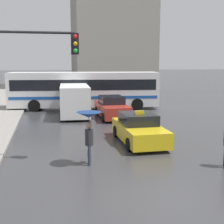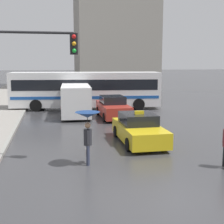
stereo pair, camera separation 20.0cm
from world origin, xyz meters
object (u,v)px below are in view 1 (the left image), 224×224
sedan_red (112,108)px  city_bus (84,89)px  ambulance_van (74,99)px  pedestrian_with_umbrella (89,124)px  taxi (139,129)px  traffic_light (18,67)px

sedan_red → city_bus: city_bus is taller
sedan_red → city_bus: bearing=-72.8°
ambulance_van → pedestrian_with_umbrella: (-0.42, -11.20, 0.34)m
taxi → ambulance_van: size_ratio=0.79×
sedan_red → traffic_light: (-5.49, -9.34, 3.02)m
taxi → pedestrian_with_umbrella: bearing=45.3°
sedan_red → traffic_light: 11.25m
city_bus → traffic_light: bearing=-10.3°
city_bus → pedestrian_with_umbrella: (-1.54, -14.56, -0.12)m
sedan_red → city_bus: (-1.42, 4.58, 1.01)m
pedestrian_with_umbrella → ambulance_van: bearing=8.4°
taxi → city_bus: (-1.29, 11.71, 1.05)m
ambulance_van → traffic_light: 11.24m
sedan_red → ambulance_van: (-2.54, 1.22, 0.55)m
pedestrian_with_umbrella → sedan_red: bearing=-5.9°
sedan_red → ambulance_van: 2.87m
sedan_red → traffic_light: traffic_light is taller
city_bus → sedan_red: bearing=23.1°
taxi → traffic_light: (-5.36, -2.22, 3.06)m
ambulance_van → traffic_light: (-2.96, -10.56, 2.47)m
taxi → pedestrian_with_umbrella: pedestrian_with_umbrella is taller
city_bus → taxi: bearing=12.2°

